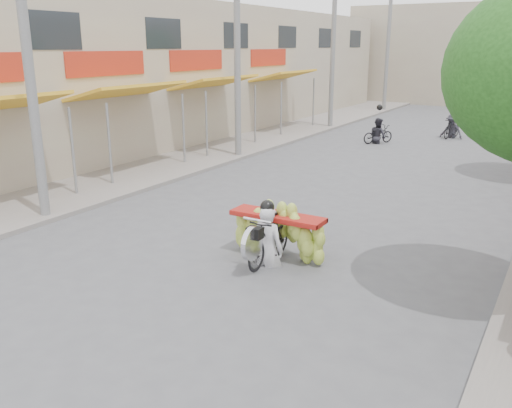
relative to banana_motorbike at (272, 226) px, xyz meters
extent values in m
plane|color=#515156|center=(-0.81, -3.46, -0.74)|extent=(120.00, 120.00, 0.00)
cube|color=gray|center=(-7.81, 11.54, -0.68)|extent=(4.00, 60.00, 0.12)
cube|color=tan|center=(-12.81, 10.54, 2.26)|extent=(8.00, 40.00, 6.00)
cylinder|color=slate|center=(-7.11, 1.34, 0.54)|extent=(0.08, 0.08, 2.55)
cube|color=gold|center=(-7.93, 4.54, 2.01)|extent=(1.77, 4.00, 0.53)
cylinder|color=slate|center=(-7.11, 2.74, 0.54)|extent=(0.08, 0.08, 2.55)
cylinder|color=slate|center=(-7.11, 6.34, 0.54)|extent=(0.08, 0.08, 2.55)
cube|color=#AE2817|center=(-8.81, 4.54, 2.86)|extent=(0.10, 3.50, 0.80)
cube|color=gold|center=(-7.93, 9.54, 2.01)|extent=(1.77, 4.00, 0.53)
cylinder|color=slate|center=(-7.11, 7.74, 0.54)|extent=(0.08, 0.08, 2.55)
cylinder|color=slate|center=(-7.11, 11.34, 0.54)|extent=(0.08, 0.08, 2.55)
cube|color=#AE2817|center=(-8.81, 9.54, 2.86)|extent=(0.10, 3.50, 0.80)
cube|color=gold|center=(-7.93, 15.54, 2.01)|extent=(1.77, 4.00, 0.53)
cylinder|color=slate|center=(-7.11, 13.74, 0.54)|extent=(0.08, 0.08, 2.55)
cylinder|color=slate|center=(-7.11, 17.34, 0.54)|extent=(0.08, 0.08, 2.55)
cube|color=#AE2817|center=(-8.81, 15.54, 2.86)|extent=(0.10, 3.50, 0.80)
cube|color=#1E2328|center=(-8.83, 2.54, 3.86)|extent=(0.08, 2.00, 1.10)
cube|color=#1E2328|center=(-8.83, 7.54, 3.86)|extent=(0.08, 2.00, 1.10)
cube|color=#1E2328|center=(-8.83, 12.54, 3.86)|extent=(0.08, 2.00, 1.10)
cube|color=#1E2328|center=(-8.83, 17.54, 3.86)|extent=(0.08, 2.00, 1.10)
cube|color=#1E2328|center=(-8.83, 22.54, 3.86)|extent=(0.08, 2.00, 1.10)
cube|color=#1E2328|center=(-8.83, 27.54, 3.86)|extent=(0.08, 2.00, 1.10)
cube|color=tan|center=(-0.81, 34.54, 2.76)|extent=(20.00, 6.00, 7.00)
cylinder|color=slate|center=(-6.21, -0.46, 3.26)|extent=(0.24, 0.24, 8.00)
cylinder|color=slate|center=(-6.21, 8.54, 3.26)|extent=(0.24, 0.24, 8.00)
cylinder|color=slate|center=(-6.21, 17.54, 3.26)|extent=(0.24, 0.24, 8.00)
cylinder|color=slate|center=(-6.21, 26.54, 3.26)|extent=(0.24, 0.24, 8.00)
imported|color=black|center=(0.00, -0.12, -0.24)|extent=(0.51, 1.70, 0.99)
cylinder|color=silver|center=(0.00, -0.77, -0.12)|extent=(0.10, 0.66, 0.66)
cube|color=black|center=(0.00, -0.67, 0.06)|extent=(0.28, 0.22, 0.22)
cylinder|color=silver|center=(0.00, -0.57, 0.28)|extent=(0.60, 0.05, 0.05)
cube|color=maroon|center=(0.00, 0.23, 0.14)|extent=(1.95, 0.55, 0.10)
imported|color=silver|center=(0.00, -0.17, 0.48)|extent=(0.66, 0.49, 1.83)
sphere|color=black|center=(0.00, -0.20, 1.36)|extent=(0.28, 0.28, 0.28)
imported|color=black|center=(-2.59, 14.37, -0.34)|extent=(1.23, 1.48, 0.80)
imported|color=#2A2931|center=(-2.59, 14.37, 0.39)|extent=(0.93, 0.84, 1.65)
sphere|color=black|center=(-2.59, 14.37, 0.84)|extent=(0.26, 0.26, 0.26)
imported|color=black|center=(-0.06, 17.45, -0.28)|extent=(0.81, 1.62, 0.92)
imported|color=#2A2931|center=(-0.06, 17.45, 0.39)|extent=(1.16, 0.79, 1.65)
sphere|color=black|center=(-0.06, 17.45, 0.84)|extent=(0.26, 0.26, 0.26)
imported|color=black|center=(0.70, 23.89, -0.26)|extent=(1.14, 1.81, 0.96)
imported|color=#2A2931|center=(0.70, 23.89, 0.39)|extent=(1.09, 0.83, 1.65)
sphere|color=black|center=(0.70, 23.89, 0.84)|extent=(0.26, 0.26, 0.26)
camera|label=1|loc=(4.89, -8.90, 3.44)|focal=38.00mm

